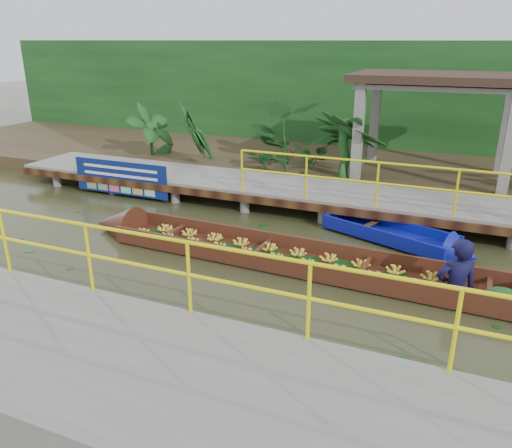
% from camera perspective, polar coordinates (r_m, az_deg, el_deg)
% --- Properties ---
extents(ground, '(80.00, 80.00, 0.00)m').
position_cam_1_polar(ground, '(9.74, -2.41, -4.07)').
color(ground, '#303319').
rests_on(ground, ground).
extents(land_strip, '(30.00, 8.00, 0.45)m').
position_cam_1_polar(land_strip, '(16.41, 8.86, 6.71)').
color(land_strip, '#352B1A').
rests_on(land_strip, ground).
extents(far_dock, '(16.00, 2.06, 1.66)m').
position_cam_1_polar(far_dock, '(12.56, 4.31, 3.88)').
color(far_dock, slate).
rests_on(far_dock, ground).
extents(near_dock, '(18.00, 2.40, 1.73)m').
position_cam_1_polar(near_dock, '(6.02, -11.31, -18.24)').
color(near_dock, slate).
rests_on(near_dock, ground).
extents(pavilion, '(4.40, 3.00, 3.00)m').
position_cam_1_polar(pavilion, '(14.38, 20.18, 14.33)').
color(pavilion, slate).
rests_on(pavilion, ground).
extents(foliage_backdrop, '(30.00, 0.80, 4.00)m').
position_cam_1_polar(foliage_backdrop, '(18.52, 11.16, 13.69)').
color(foliage_backdrop, '#133C15').
rests_on(foliage_backdrop, ground).
extents(vendor_boat, '(10.12, 1.38, 2.33)m').
position_cam_1_polar(vendor_boat, '(9.20, 8.47, -3.93)').
color(vendor_boat, '#3C1F10').
rests_on(vendor_boat, ground).
extents(moored_blue_boat, '(3.38, 1.95, 0.79)m').
position_cam_1_polar(moored_blue_boat, '(10.65, 18.63, -2.17)').
color(moored_blue_boat, '#0D1492').
rests_on(moored_blue_boat, ground).
extents(blue_banner, '(2.90, 0.04, 0.91)m').
position_cam_1_polar(blue_banner, '(13.85, -15.22, 5.12)').
color(blue_banner, navy).
rests_on(blue_banner, ground).
extents(tropical_plants, '(14.33, 1.33, 1.66)m').
position_cam_1_polar(tropical_plants, '(13.94, 9.50, 8.72)').
color(tropical_plants, '#133C15').
rests_on(tropical_plants, ground).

